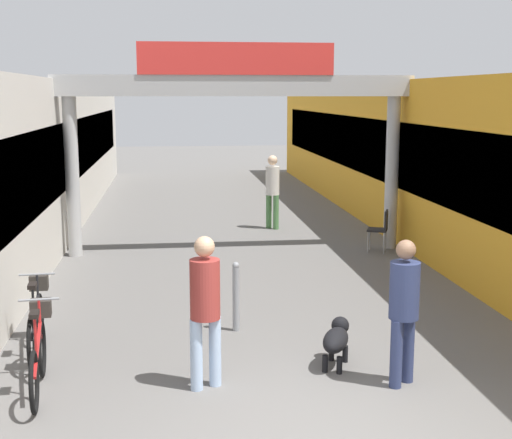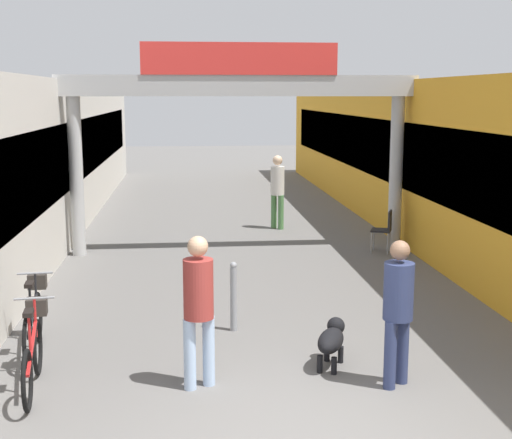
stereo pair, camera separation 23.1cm
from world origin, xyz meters
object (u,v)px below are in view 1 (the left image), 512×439
at_px(bollard_post_metal, 236,296).
at_px(cafe_chair_black_nearer, 381,227).
at_px(dog_on_leash, 337,339).
at_px(bicycle_red_nearest, 39,352).
at_px(pedestrian_with_dog, 404,303).
at_px(pedestrian_carrying_crate, 272,187).
at_px(bicycle_black_second, 36,320).
at_px(pedestrian_companion, 205,302).

bearing_deg(bollard_post_metal, cafe_chair_black_nearer, 53.37).
bearing_deg(dog_on_leash, bicycle_red_nearest, -174.98).
relative_size(pedestrian_with_dog, pedestrian_carrying_crate, 0.93).
distance_m(bicycle_red_nearest, bollard_post_metal, 2.97).
distance_m(pedestrian_carrying_crate, cafe_chair_black_nearer, 3.51).
bearing_deg(bicycle_black_second, pedestrian_with_dog, -19.79).
xyz_separation_m(dog_on_leash, bicycle_black_second, (-3.74, 0.90, 0.09)).
distance_m(dog_on_leash, bollard_post_metal, 1.83).
bearing_deg(cafe_chair_black_nearer, pedestrian_carrying_crate, 123.30).
distance_m(pedestrian_carrying_crate, bollard_post_metal, 7.82).
bearing_deg(bicycle_black_second, bollard_post_metal, 11.84).
bearing_deg(bollard_post_metal, bicycle_red_nearest, -143.68).
bearing_deg(dog_on_leash, pedestrian_with_dog, -47.44).
distance_m(bollard_post_metal, cafe_chair_black_nearer, 5.89).
bearing_deg(pedestrian_carrying_crate, cafe_chair_black_nearer, -56.70).
bearing_deg(pedestrian_with_dog, bicycle_black_second, 160.21).
distance_m(pedestrian_with_dog, bollard_post_metal, 2.77).
xyz_separation_m(pedestrian_companion, bollard_post_metal, (0.52, 1.94, -0.51)).
xyz_separation_m(dog_on_leash, bicycle_red_nearest, (-3.50, -0.31, 0.09)).
bearing_deg(pedestrian_companion, bollard_post_metal, 74.90).
height_order(pedestrian_with_dog, bicycle_black_second, pedestrian_with_dog).
bearing_deg(pedestrian_with_dog, pedestrian_carrying_crate, 90.65).
relative_size(pedestrian_companion, cafe_chair_black_nearer, 1.98).
distance_m(pedestrian_carrying_crate, dog_on_leash, 9.13).
distance_m(pedestrian_companion, bicycle_red_nearest, 1.97).
xyz_separation_m(pedestrian_with_dog, pedestrian_carrying_crate, (-0.11, 9.75, 0.08)).
height_order(pedestrian_companion, pedestrian_carrying_crate, pedestrian_carrying_crate).
distance_m(dog_on_leash, cafe_chair_black_nearer, 6.64).
bearing_deg(pedestrian_companion, pedestrian_with_dog, -4.62).
relative_size(pedestrian_companion, pedestrian_carrying_crate, 0.96).
xyz_separation_m(pedestrian_carrying_crate, bicycle_black_second, (-4.24, -8.18, -0.62)).
xyz_separation_m(bicycle_red_nearest, bollard_post_metal, (2.40, 1.76, 0.07)).
bearing_deg(pedestrian_carrying_crate, pedestrian_companion, -102.55).
distance_m(pedestrian_with_dog, bicycle_black_second, 4.66).
bearing_deg(pedestrian_companion, cafe_chair_black_nearer, 58.80).
distance_m(bicycle_black_second, bollard_post_metal, 2.69).
bearing_deg(cafe_chair_black_nearer, dog_on_leash, -111.28).
bearing_deg(dog_on_leash, pedestrian_companion, -163.44).
relative_size(pedestrian_with_dog, dog_on_leash, 2.18).
height_order(pedestrian_companion, dog_on_leash, pedestrian_companion).
bearing_deg(bollard_post_metal, pedestrian_with_dog, -50.98).
bearing_deg(bicycle_red_nearest, pedestrian_carrying_crate, 66.91).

